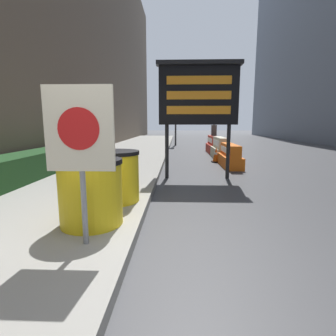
{
  "coord_description": "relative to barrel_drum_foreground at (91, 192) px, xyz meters",
  "views": [
    {
      "loc": [
        0.51,
        -2.64,
        1.47
      ],
      "look_at": [
        0.23,
        4.9,
        0.2
      ],
      "focal_mm": 28.0,
      "sensor_mm": 36.0,
      "label": 1
    }
  ],
  "objects": [
    {
      "name": "jersey_barrier_orange_far",
      "position": [
        2.96,
        5.82,
        -0.24
      ],
      "size": [
        0.58,
        1.94,
        0.78
      ],
      "color": "orange",
      "rests_on": "ground_plane"
    },
    {
      "name": "bare_tree",
      "position": [
        -2.64,
        7.91,
        1.13
      ],
      "size": [
        1.65,
        1.68,
        3.0
      ],
      "color": "#4C3D2D",
      "rests_on": "sidewalk_left"
    },
    {
      "name": "jersey_barrier_red_striped",
      "position": [
        2.96,
        10.28,
        -0.2
      ],
      "size": [
        0.54,
        2.1,
        0.87
      ],
      "color": "red",
      "rests_on": "ground_plane"
    },
    {
      "name": "barrel_drum_foreground",
      "position": [
        0.0,
        0.0,
        0.0
      ],
      "size": [
        0.84,
        0.84,
        0.87
      ],
      "color": "yellow",
      "rests_on": "sidewalk_left"
    },
    {
      "name": "ground_plane",
      "position": [
        0.63,
        -0.67,
        -0.59
      ],
      "size": [
        120.0,
        120.0,
        0.0
      ],
      "primitive_type": "plane",
      "color": "#3F3F42"
    },
    {
      "name": "barrel_drum_middle",
      "position": [
        0.07,
        1.07,
        0.0
      ],
      "size": [
        0.84,
        0.84,
        0.87
      ],
      "color": "yellow",
      "rests_on": "sidewalk_left"
    },
    {
      "name": "traffic_cone_near",
      "position": [
        4.0,
        12.8,
        -0.23
      ],
      "size": [
        0.41,
        0.41,
        0.74
      ],
      "color": "black",
      "rests_on": "ground_plane"
    },
    {
      "name": "pedestrian_worker",
      "position": [
        3.03,
        10.56,
        0.38
      ],
      "size": [
        0.28,
        0.45,
        1.64
      ],
      "rotation": [
        0.0,
        0.0,
        4.65
      ],
      "color": "#23283D",
      "rests_on": "ground_plane"
    },
    {
      "name": "hedge_strip",
      "position": [
        -2.6,
        3.29,
        -0.13
      ],
      "size": [
        0.9,
        7.22,
        0.61
      ],
      "color": "#1E421E",
      "rests_on": "sidewalk_left"
    },
    {
      "name": "traffic_light_near_curb",
      "position": [
        0.99,
        14.99,
        2.23
      ],
      "size": [
        0.28,
        0.44,
        3.88
      ],
      "color": "#2D2D30",
      "rests_on": "ground_plane"
    },
    {
      "name": "jersey_barrier_cream",
      "position": [
        2.96,
        8.05,
        -0.19
      ],
      "size": [
        0.57,
        2.01,
        0.91
      ],
      "color": "beige",
      "rests_on": "ground_plane"
    },
    {
      "name": "message_board",
      "position": [
        1.67,
        3.76,
        1.63
      ],
      "size": [
        2.18,
        0.36,
        3.05
      ],
      "color": "black",
      "rests_on": "ground_plane"
    },
    {
      "name": "warning_sign",
      "position": [
        0.12,
        -0.6,
        0.74
      ],
      "size": [
        0.73,
        0.08,
        1.71
      ],
      "color": "gray",
      "rests_on": "sidewalk_left"
    },
    {
      "name": "traffic_cone_mid",
      "position": [
        2.64,
        6.88,
        -0.3
      ],
      "size": [
        0.33,
        0.33,
        0.6
      ],
      "color": "black",
      "rests_on": "ground_plane"
    }
  ]
}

